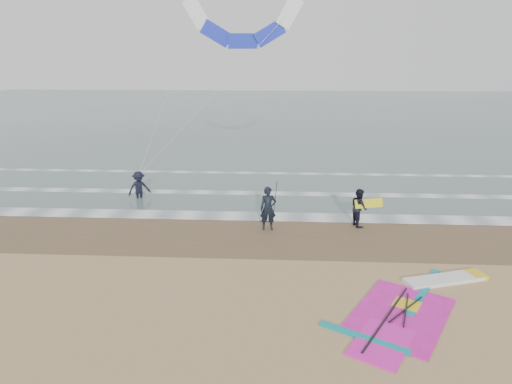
# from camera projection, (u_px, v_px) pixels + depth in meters

# --- Properties ---
(ground) EXTENTS (120.00, 120.00, 0.00)m
(ground) POSITION_uv_depth(u_px,v_px,m) (272.00, 310.00, 13.76)
(ground) COLOR tan
(ground) RESTS_ON ground
(sea_water) EXTENTS (120.00, 80.00, 0.02)m
(sea_water) POSITION_uv_depth(u_px,v_px,m) (280.00, 114.00, 59.64)
(sea_water) COLOR #47605E
(sea_water) RESTS_ON ground
(wet_sand_band) EXTENTS (120.00, 5.00, 0.01)m
(wet_sand_band) POSITION_uv_depth(u_px,v_px,m) (275.00, 235.00, 19.49)
(wet_sand_band) COLOR brown
(wet_sand_band) RESTS_ON ground
(foam_waterline) EXTENTS (120.00, 9.15, 0.02)m
(foam_waterline) POSITION_uv_depth(u_px,v_px,m) (276.00, 202.00, 23.73)
(foam_waterline) COLOR white
(foam_waterline) RESTS_ON ground
(windsurf_rig) EXTENTS (6.01, 5.69, 0.14)m
(windsurf_rig) POSITION_uv_depth(u_px,v_px,m) (415.00, 305.00, 13.97)
(windsurf_rig) COLOR white
(windsurf_rig) RESTS_ON ground
(person_standing) EXTENTS (0.76, 0.55, 1.94)m
(person_standing) POSITION_uv_depth(u_px,v_px,m) (268.00, 209.00, 19.81)
(person_standing) COLOR black
(person_standing) RESTS_ON ground
(person_walking) EXTENTS (0.86, 0.98, 1.71)m
(person_walking) POSITION_uv_depth(u_px,v_px,m) (359.00, 207.00, 20.32)
(person_walking) COLOR black
(person_walking) RESTS_ON ground
(person_wading) EXTENTS (1.37, 1.24, 1.85)m
(person_wading) POSITION_uv_depth(u_px,v_px,m) (139.00, 182.00, 24.13)
(person_wading) COLOR black
(person_wading) RESTS_ON ground
(held_pole) EXTENTS (0.17, 0.86, 1.82)m
(held_pole) POSITION_uv_depth(u_px,v_px,m) (275.00, 199.00, 19.66)
(held_pole) COLOR black
(held_pole) RESTS_ON ground
(carried_kiteboard) EXTENTS (1.30, 0.51, 0.39)m
(carried_kiteboard) POSITION_uv_depth(u_px,v_px,m) (369.00, 203.00, 20.13)
(carried_kiteboard) COLOR yellow
(carried_kiteboard) RESTS_ON ground
(surf_kite) EXTENTS (8.59, 2.83, 9.14)m
(surf_kite) POSITION_uv_depth(u_px,v_px,m) (242.00, 27.00, 24.13)
(surf_kite) COLOR white
(surf_kite) RESTS_ON ground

